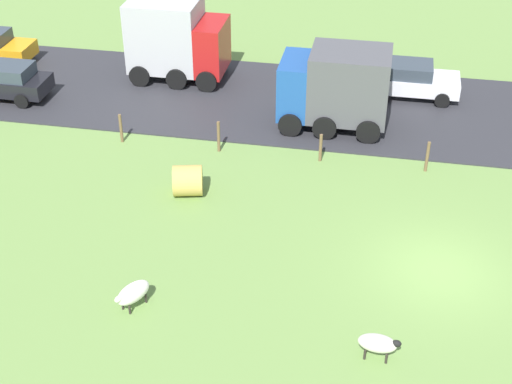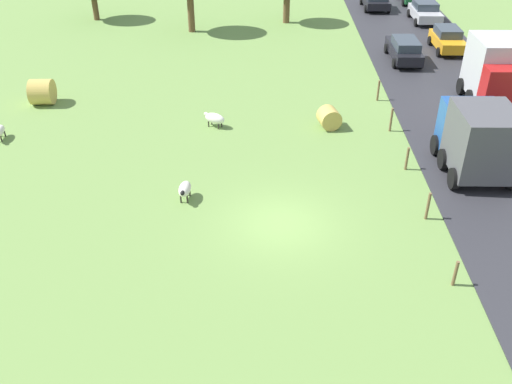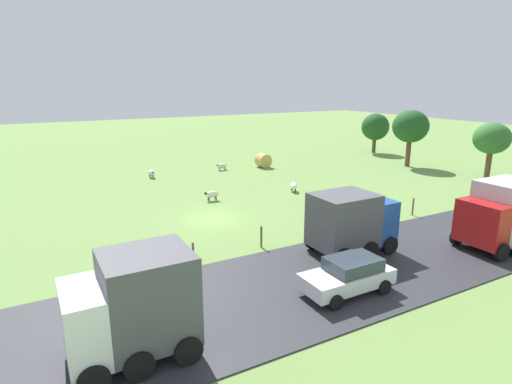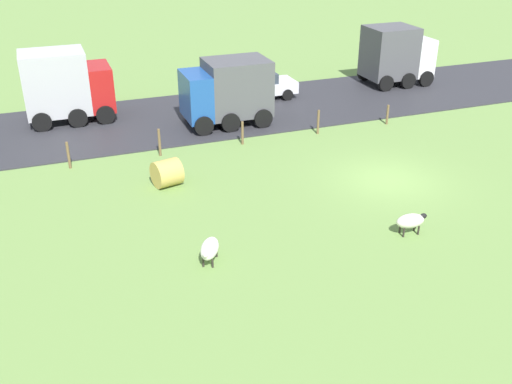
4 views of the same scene
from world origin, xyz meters
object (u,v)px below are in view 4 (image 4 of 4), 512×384
Objects in this scene: truck_1 at (396,54)px; car_5 at (259,85)px; sheep_1 at (210,249)px; hay_bale_0 at (167,173)px; truck_2 at (227,90)px; sheep_0 at (411,221)px; truck_0 at (65,85)px.

truck_1 is 0.99× the size of car_5.
hay_bale_0 is at bearing 0.09° from sheep_1.
hay_bale_0 is at bearing 143.10° from truck_2.
truck_2 is (12.96, 2.46, 1.29)m from sheep_0.
truck_0 reaches higher than sheep_0.
truck_2 is 1.07× the size of car_5.
truck_0 is (9.54, 3.08, 1.41)m from hay_bale_0.
sheep_1 is 0.29× the size of truck_2.
truck_0 is at bearing 17.88° from hay_bale_0.
truck_2 is at bearing -20.63° from sheep_1.
truck_2 is (-3.40, -7.69, -0.16)m from truck_0.
hay_bale_0 is 7.78m from truck_2.
sheep_1 is at bearing -179.91° from hay_bale_0.
hay_bale_0 is 0.27× the size of truck_1.
car_5 is at bearing -41.83° from truck_2.
sheep_0 is at bearing 177.99° from car_5.
truck_1 is at bearing -60.48° from hay_bale_0.
car_5 reaches higher than sheep_1.
truck_0 is 10.78m from car_5.
hay_bale_0 is 0.27× the size of car_5.
car_5 is (16.35, -0.57, 0.35)m from sheep_0.
sheep_1 is 17.38m from car_5.
car_5 is (15.61, -7.64, 0.37)m from sheep_1.
hay_bale_0 reaches higher than sheep_1.
car_5 reaches higher than sheep_0.
sheep_0 is 19.01m from truck_1.
sheep_1 is at bearing 153.93° from car_5.
sheep_1 is at bearing 132.92° from truck_1.
truck_0 is 1.00× the size of truck_2.
sheep_0 and sheep_1 have the same top height.
truck_0 is 8.41m from truck_2.
truck_0 reaches higher than sheep_1.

